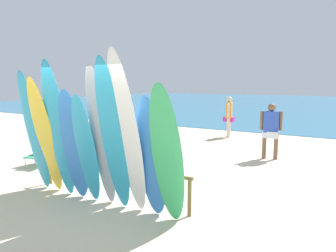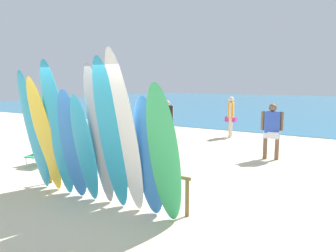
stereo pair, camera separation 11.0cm
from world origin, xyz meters
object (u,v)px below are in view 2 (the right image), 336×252
surfboard_white_7 (125,135)px  surfboard_blue_8 (149,158)px  surfboard_teal_4 (85,149)px  surfboard_green_9 (164,157)px  beachgoer_photographing (168,116)px  surfboard_blue_3 (72,145)px  surfboard_grey_5 (99,137)px  beach_chair_blue (42,150)px  beach_chair_red (66,138)px  surfboard_rack (109,170)px  beachgoer_strolling (114,124)px  surfboard_teal_0 (34,132)px  surfboard_teal_2 (57,130)px  beachgoer_midbeach (231,114)px  surfboard_yellow_1 (44,136)px  surfboard_teal_6 (111,137)px  beachgoer_near_rack (272,127)px

surfboard_white_7 → surfboard_blue_8: (0.35, 0.16, -0.36)m
surfboard_teal_4 → surfboard_blue_8: 1.36m
surfboard_green_9 → beachgoer_photographing: size_ratio=1.54×
surfboard_blue_8 → beachgoer_photographing: size_ratio=1.38×
surfboard_blue_3 → surfboard_grey_5: (0.66, 0.02, 0.21)m
surfboard_blue_8 → beach_chair_blue: (-4.34, 1.27, -0.60)m
beachgoer_photographing → beach_chair_red: beachgoer_photographing is taller
surfboard_rack → beachgoer_strolling: bearing=128.7°
surfboard_teal_0 → surfboard_rack: bearing=16.4°
surfboard_teal_0 → surfboard_teal_2: (0.73, -0.02, 0.09)m
surfboard_teal_2 → surfboard_grey_5: surfboard_teal_2 is taller
surfboard_grey_5 → beachgoer_photographing: 7.14m
surfboard_green_9 → surfboard_blue_8: bearing=156.1°
beachgoer_midbeach → surfboard_white_7: bearing=-5.5°
surfboard_yellow_1 → surfboard_teal_6: size_ratio=0.89×
surfboard_green_9 → surfboard_teal_2: bearing=177.1°
surfboard_grey_5 → beach_chair_red: 5.13m
beach_chair_blue → surfboard_teal_4: bearing=-39.5°
surfboard_teal_0 → beachgoer_midbeach: bearing=81.0°
surfboard_grey_5 → beach_chair_blue: (-3.32, 1.31, -0.86)m
beachgoer_strolling → beach_chair_red: size_ratio=1.96×
beach_chair_blue → surfboard_rack: bearing=-31.3°
surfboard_green_9 → beachgoer_near_rack: 5.26m
surfboard_rack → beachgoer_midbeach: beachgoer_midbeach is taller
surfboard_blue_3 → surfboard_teal_4: size_ratio=1.04×
surfboard_green_9 → beachgoer_photographing: bearing=118.5°
beach_chair_blue → surfboard_teal_2: bearing=-46.0°
surfboard_grey_5 → beachgoer_near_rack: size_ratio=1.59×
beach_chair_red → surfboard_blue_3: bearing=-37.9°
surfboard_yellow_1 → beach_chair_red: (-2.77, 2.93, -0.74)m
surfboard_teal_4 → surfboard_teal_6: (0.72, -0.10, 0.31)m
surfboard_yellow_1 → beachgoer_strolling: bearing=110.3°
surfboard_rack → beachgoer_near_rack: bearing=66.9°
surfboard_teal_2 → beachgoer_midbeach: (0.60, 8.11, -0.38)m
beachgoer_near_rack → surfboard_white_7: bearing=-116.6°
surfboard_green_9 → surfboard_teal_6: bearing=178.7°
surfboard_teal_2 → beach_chair_red: (-3.17, 2.95, -0.89)m
surfboard_green_9 → beachgoer_midbeach: size_ratio=1.40×
surfboard_blue_3 → surfboard_teal_6: surfboard_teal_6 is taller
beachgoer_midbeach → beach_chair_blue: (-2.92, -6.72, -0.53)m
surfboard_yellow_1 → surfboard_teal_0: bearing=-179.8°
surfboard_blue_3 → surfboard_teal_4: surfboard_blue_3 is taller
surfboard_blue_8 → surfboard_blue_3: bearing=-174.8°
beachgoer_strolling → beach_chair_blue: size_ratio=1.91×
surfboard_blue_3 → beachgoer_strolling: (-1.92, 3.43, -0.12)m
surfboard_grey_5 → beach_chair_red: (-4.17, 2.87, -0.84)m
surfboard_teal_6 → beachgoer_strolling: bearing=124.3°
surfboard_yellow_1 → surfboard_teal_4: 1.07m
surfboard_teal_0 → surfboard_green_9: 3.15m
surfboard_teal_0 → surfboard_green_9: surfboard_teal_0 is taller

